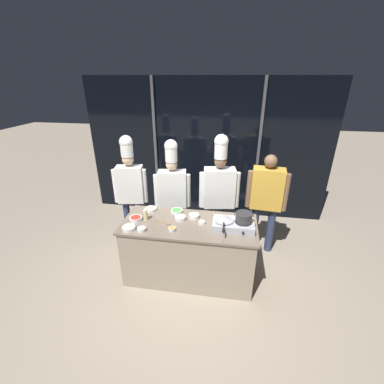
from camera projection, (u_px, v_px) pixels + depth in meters
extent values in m
plane|color=gray|center=(189.00, 274.00, 3.80)|extent=(24.00, 24.00, 0.00)
cube|color=black|center=(206.00, 150.00, 5.03)|extent=(4.73, 0.04, 2.70)
cube|color=#47474C|center=(156.00, 149.00, 5.14)|extent=(0.05, 0.05, 2.70)
cube|color=#47474C|center=(258.00, 153.00, 4.85)|extent=(0.05, 0.05, 2.70)
cube|color=gray|center=(189.00, 251.00, 3.63)|extent=(1.75, 0.75, 0.85)
cube|color=#756656|center=(189.00, 224.00, 3.44)|extent=(1.81, 0.79, 0.03)
cube|color=#B2B5BA|center=(233.00, 225.00, 3.31)|extent=(0.53, 0.32, 0.10)
cylinder|color=black|center=(224.00, 220.00, 3.30)|extent=(0.21, 0.21, 0.01)
cylinder|color=black|center=(223.00, 231.00, 3.17)|extent=(0.03, 0.01, 0.03)
cylinder|color=black|center=(243.00, 222.00, 3.27)|extent=(0.21, 0.21, 0.01)
cylinder|color=black|center=(243.00, 233.00, 3.14)|extent=(0.03, 0.01, 0.03)
cylinder|color=#ADAFB5|center=(224.00, 220.00, 3.30)|extent=(0.24, 0.24, 0.01)
cone|color=#ADAFB5|center=(224.00, 218.00, 3.29)|extent=(0.26, 0.26, 0.04)
cylinder|color=black|center=(223.00, 227.00, 3.09)|extent=(0.02, 0.19, 0.02)
cylinder|color=#333335|center=(244.00, 217.00, 3.24)|extent=(0.21, 0.21, 0.12)
torus|color=#333335|center=(244.00, 213.00, 3.22)|extent=(0.21, 0.21, 0.01)
torus|color=#333335|center=(235.00, 214.00, 3.24)|extent=(0.01, 0.05, 0.05)
torus|color=#333335|center=(253.00, 215.00, 3.21)|extent=(0.01, 0.05, 0.05)
cylinder|color=beige|center=(146.00, 215.00, 3.50)|extent=(0.05, 0.05, 0.15)
cone|color=white|center=(145.00, 209.00, 3.46)|extent=(0.05, 0.05, 0.04)
cylinder|color=white|center=(202.00, 223.00, 3.42)|extent=(0.09, 0.09, 0.04)
torus|color=white|center=(202.00, 222.00, 3.41)|extent=(0.09, 0.09, 0.01)
cylinder|color=#E0C689|center=(202.00, 222.00, 3.41)|extent=(0.07, 0.07, 0.02)
cylinder|color=white|center=(172.00, 229.00, 3.27)|extent=(0.09, 0.09, 0.04)
torus|color=white|center=(172.00, 228.00, 3.26)|extent=(0.09, 0.09, 0.01)
cylinder|color=orange|center=(172.00, 228.00, 3.27)|extent=(0.07, 0.07, 0.02)
cylinder|color=white|center=(142.00, 230.00, 3.26)|extent=(0.11, 0.11, 0.05)
torus|color=white|center=(141.00, 228.00, 3.25)|extent=(0.11, 0.11, 0.01)
cylinder|color=white|center=(142.00, 229.00, 3.25)|extent=(0.09, 0.09, 0.03)
cylinder|color=white|center=(194.00, 216.00, 3.57)|extent=(0.15, 0.15, 0.05)
torus|color=white|center=(194.00, 215.00, 3.56)|extent=(0.15, 0.15, 0.01)
cylinder|color=silver|center=(194.00, 215.00, 3.57)|extent=(0.12, 0.12, 0.03)
cylinder|color=white|center=(129.00, 228.00, 3.29)|extent=(0.17, 0.17, 0.04)
torus|color=white|center=(129.00, 227.00, 3.28)|extent=(0.17, 0.17, 0.01)
cylinder|color=beige|center=(129.00, 227.00, 3.28)|extent=(0.14, 0.14, 0.02)
cylinder|color=white|center=(136.00, 219.00, 3.50)|extent=(0.17, 0.17, 0.05)
torus|color=white|center=(136.00, 217.00, 3.49)|extent=(0.17, 0.17, 0.01)
cylinder|color=#B22D1E|center=(136.00, 218.00, 3.50)|extent=(0.14, 0.14, 0.03)
cylinder|color=white|center=(180.00, 218.00, 3.52)|extent=(0.15, 0.15, 0.04)
torus|color=white|center=(180.00, 217.00, 3.52)|extent=(0.15, 0.15, 0.01)
cylinder|color=beige|center=(180.00, 217.00, 3.52)|extent=(0.12, 0.12, 0.02)
cylinder|color=white|center=(177.00, 211.00, 3.70)|extent=(0.17, 0.17, 0.04)
torus|color=white|center=(177.00, 210.00, 3.70)|extent=(0.17, 0.17, 0.01)
cylinder|color=#4C9E47|center=(177.00, 211.00, 3.70)|extent=(0.14, 0.14, 0.02)
cylinder|color=white|center=(151.00, 209.00, 3.76)|extent=(0.17, 0.17, 0.04)
torus|color=white|center=(151.00, 208.00, 3.75)|extent=(0.17, 0.17, 0.01)
cylinder|color=#EAA893|center=(151.00, 209.00, 3.76)|extent=(0.14, 0.14, 0.02)
cube|color=olive|center=(160.00, 222.00, 3.47)|extent=(0.16, 0.06, 0.01)
ellipsoid|color=olive|center=(168.00, 223.00, 3.42)|extent=(0.09, 0.07, 0.02)
cylinder|color=#2D3856|center=(141.00, 221.00, 4.47)|extent=(0.11, 0.11, 0.76)
cylinder|color=#2D3856|center=(128.00, 221.00, 4.47)|extent=(0.11, 0.11, 0.76)
cube|color=white|center=(130.00, 184.00, 4.19)|extent=(0.45, 0.28, 0.62)
cylinder|color=white|center=(145.00, 186.00, 4.17)|extent=(0.08, 0.08, 0.57)
cylinder|color=white|center=(116.00, 186.00, 4.16)|extent=(0.08, 0.08, 0.57)
sphere|color=beige|center=(128.00, 159.00, 4.01)|extent=(0.18, 0.18, 0.18)
cylinder|color=white|center=(127.00, 149.00, 3.95)|extent=(0.19, 0.19, 0.23)
sphere|color=white|center=(126.00, 142.00, 3.90)|extent=(0.21, 0.21, 0.21)
cylinder|color=#4C4C51|center=(181.00, 224.00, 4.38)|extent=(0.11, 0.11, 0.74)
cylinder|color=#4C4C51|center=(167.00, 224.00, 4.38)|extent=(0.11, 0.11, 0.74)
cube|color=white|center=(172.00, 189.00, 4.11)|extent=(0.47, 0.30, 0.60)
cylinder|color=white|center=(188.00, 191.00, 4.09)|extent=(0.09, 0.09, 0.55)
cylinder|color=white|center=(157.00, 191.00, 4.08)|extent=(0.09, 0.09, 0.55)
sphere|color=beige|center=(172.00, 165.00, 3.94)|extent=(0.18, 0.18, 0.18)
cylinder|color=white|center=(171.00, 154.00, 3.87)|extent=(0.18, 0.18, 0.24)
sphere|color=white|center=(171.00, 146.00, 3.82)|extent=(0.20, 0.20, 0.20)
cylinder|color=#4C4C51|center=(225.00, 226.00, 4.31)|extent=(0.12, 0.12, 0.77)
cylinder|color=#4C4C51|center=(210.00, 226.00, 4.31)|extent=(0.12, 0.12, 0.77)
cube|color=white|center=(219.00, 188.00, 4.02)|extent=(0.51, 0.32, 0.62)
cylinder|color=white|center=(237.00, 190.00, 4.00)|extent=(0.10, 0.10, 0.57)
cylinder|color=white|center=(202.00, 190.00, 3.99)|extent=(0.10, 0.10, 0.57)
sphere|color=brown|center=(220.00, 162.00, 3.84)|extent=(0.18, 0.18, 0.18)
cylinder|color=white|center=(221.00, 150.00, 3.77)|extent=(0.19, 0.19, 0.26)
sphere|color=white|center=(221.00, 141.00, 3.72)|extent=(0.21, 0.21, 0.21)
cylinder|color=#2D3856|center=(270.00, 230.00, 4.18)|extent=(0.12, 0.12, 0.79)
cylinder|color=#2D3856|center=(254.00, 227.00, 4.24)|extent=(0.12, 0.12, 0.79)
cube|color=gold|center=(267.00, 189.00, 3.92)|extent=(0.49, 0.29, 0.64)
cylinder|color=brown|center=(285.00, 193.00, 3.83)|extent=(0.09, 0.09, 0.59)
cylinder|color=brown|center=(249.00, 189.00, 3.95)|extent=(0.09, 0.09, 0.59)
sphere|color=brown|center=(271.00, 161.00, 3.74)|extent=(0.19, 0.19, 0.19)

